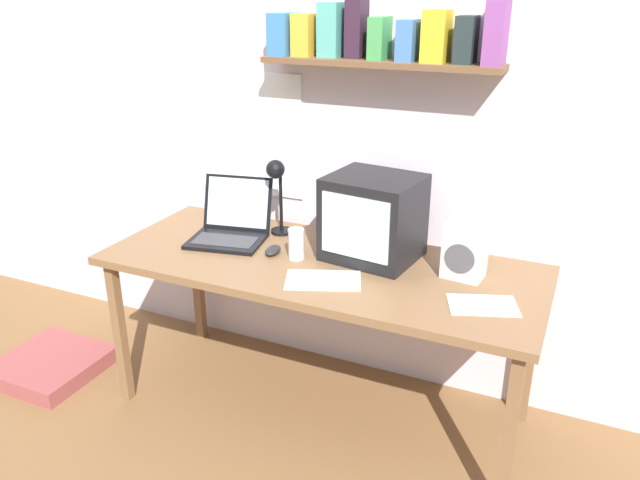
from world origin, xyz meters
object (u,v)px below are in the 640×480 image
(corner_desk, at_px, (320,274))
(juice_glass, at_px, (296,245))
(laptop, at_px, (231,224))
(desk_lamp, at_px, (277,183))
(open_notebook, at_px, (323,280))
(floor_cushion, at_px, (51,365))
(printed_handout, at_px, (483,305))
(space_heater, at_px, (465,251))
(computer_mouse, at_px, (273,250))
(crt_monitor, at_px, (373,218))

(corner_desk, bearing_deg, juice_glass, -175.60)
(laptop, height_order, desk_lamp, desk_lamp)
(desk_lamp, distance_m, open_notebook, 0.59)
(laptop, relative_size, open_notebook, 1.13)
(floor_cushion, bearing_deg, printed_handout, 5.27)
(corner_desk, distance_m, juice_glass, 0.16)
(floor_cushion, bearing_deg, desk_lamp, 24.89)
(space_heater, relative_size, computer_mouse, 2.07)
(computer_mouse, distance_m, open_notebook, 0.35)
(laptop, height_order, computer_mouse, laptop)
(crt_monitor, distance_m, juice_glass, 0.35)
(corner_desk, distance_m, desk_lamp, 0.48)
(space_heater, bearing_deg, corner_desk, -163.53)
(open_notebook, height_order, printed_handout, same)
(juice_glass, bearing_deg, space_heater, 9.21)
(crt_monitor, distance_m, laptop, 0.69)
(desk_lamp, xyz_separation_m, space_heater, (0.89, -0.09, -0.14))
(desk_lamp, distance_m, printed_handout, 1.09)
(juice_glass, relative_size, printed_handout, 0.46)
(space_heater, height_order, open_notebook, space_heater)
(corner_desk, bearing_deg, laptop, 169.77)
(open_notebook, bearing_deg, desk_lamp, 137.55)
(space_heater, distance_m, printed_handout, 0.27)
(juice_glass, distance_m, open_notebook, 0.26)
(laptop, distance_m, open_notebook, 0.63)
(printed_handout, bearing_deg, open_notebook, -175.28)
(crt_monitor, height_order, laptop, crt_monitor)
(space_heater, distance_m, floor_cushion, 2.17)
(corner_desk, distance_m, printed_handout, 0.72)
(crt_monitor, distance_m, printed_handout, 0.61)
(open_notebook, distance_m, printed_handout, 0.62)
(corner_desk, relative_size, desk_lamp, 5.09)
(corner_desk, relative_size, juice_glass, 14.00)
(laptop, relative_size, printed_handout, 1.35)
(computer_mouse, relative_size, floor_cushion, 0.23)
(juice_glass, distance_m, space_heater, 0.70)
(crt_monitor, bearing_deg, juice_glass, -145.57)
(floor_cushion, bearing_deg, corner_desk, 12.43)
(desk_lamp, relative_size, open_notebook, 1.07)
(open_notebook, relative_size, printed_handout, 1.19)
(laptop, bearing_deg, printed_handout, -20.46)
(laptop, relative_size, desk_lamp, 1.06)
(space_heater, xyz_separation_m, computer_mouse, (-0.81, -0.11, -0.10))
(space_heater, bearing_deg, laptop, -172.80)
(laptop, relative_size, space_heater, 1.72)
(corner_desk, bearing_deg, crt_monitor, 37.51)
(desk_lamp, xyz_separation_m, floor_cushion, (-1.07, -0.50, -0.96))
(juice_glass, xyz_separation_m, space_heater, (0.69, 0.11, 0.05))
(crt_monitor, distance_m, computer_mouse, 0.46)
(corner_desk, relative_size, crt_monitor, 4.59)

